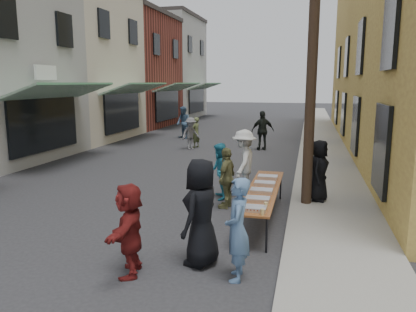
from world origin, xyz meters
The scene contains 27 objects.
ground centered at (0.00, 0.00, 0.00)m, with size 120.00×120.00×0.00m, color #28282B.
sidewalk centered at (5.00, 15.00, 0.05)m, with size 2.20×60.00×0.10m, color gray.
storefront_row centered at (-10.00, 14.96, 4.12)m, with size 8.00×37.00×9.00m.
utility_pole_near centered at (4.30, 3.00, 4.50)m, with size 0.26×0.26×9.00m, color #2D2116.
utility_pole_mid centered at (4.30, 15.00, 4.50)m, with size 0.26×0.26×9.00m, color #2D2116.
utility_pole_far centered at (4.30, 27.00, 4.50)m, with size 0.26×0.26×9.00m, color #2D2116.
serving_table centered at (3.31, 1.65, 0.71)m, with size 0.70×4.00×0.75m.
catering_tray_sausage centered at (3.31, 0.00, 0.79)m, with size 0.50×0.33×0.08m, color maroon.
catering_tray_foil_b centered at (3.31, 0.65, 0.79)m, with size 0.50×0.33×0.08m, color #B2B2B7.
catering_tray_buns centered at (3.31, 1.35, 0.79)m, with size 0.50×0.33×0.08m, color tan.
catering_tray_foil_d centered at (3.31, 2.05, 0.79)m, with size 0.50×0.33×0.08m, color #B2B2B7.
catering_tray_buns_end centered at (3.31, 2.75, 0.79)m, with size 0.50×0.33×0.08m, color tan.
condiment_jar_a centered at (3.09, -0.30, 0.79)m, with size 0.07×0.07×0.08m, color #A57F26.
condiment_jar_b centered at (3.09, -0.20, 0.79)m, with size 0.07×0.07×0.08m, color #A57F26.
condiment_jar_c centered at (3.09, -0.10, 0.79)m, with size 0.07×0.07×0.08m, color #A57F26.
cup_stack centered at (3.51, -0.25, 0.81)m, with size 0.08×0.08×0.12m, color tan.
guest_front_a centered at (2.51, -0.97, 0.96)m, with size 0.94×0.61×1.92m, color black.
guest_front_b centered at (3.23, -1.39, 0.86)m, with size 0.63×0.41×1.72m, color #50729C.
guest_front_c centered at (1.94, 3.12, 0.79)m, with size 0.77×0.60×1.57m, color teal.
guest_front_d centered at (2.51, 3.77, 0.95)m, with size 1.22×0.70×1.89m, color silver.
guest_front_e centered at (2.29, 2.40, 0.79)m, with size 0.93×0.39×1.58m, color brown.
guest_queue_back centered at (1.45, -1.65, 0.79)m, with size 1.47×0.47×1.59m, color maroon.
server centered at (4.59, 3.31, 0.91)m, with size 0.80×0.52×1.63m, color black.
passerby_left centered at (-1.28, 11.20, 0.78)m, with size 1.00×0.58×1.55m, color slate.
passerby_mid centered at (2.15, 11.81, 0.95)m, with size 1.11×0.46×1.89m, color black.
passerby_right centered at (-1.19, 11.80, 0.76)m, with size 0.55×0.36×1.52m, color #58643A.
passerby_far centered at (-2.78, 14.81, 0.93)m, with size 0.91×0.71×1.87m, color #446283.
Camera 1 is at (4.28, -7.58, 3.20)m, focal length 35.00 mm.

